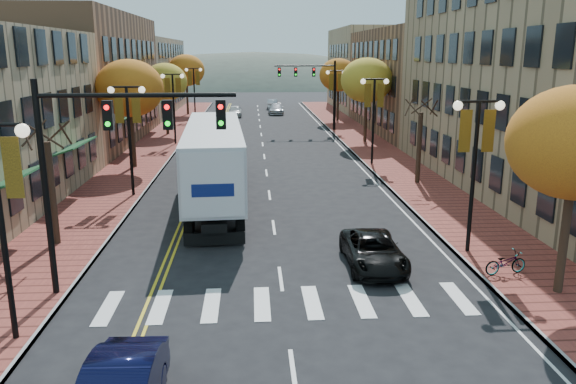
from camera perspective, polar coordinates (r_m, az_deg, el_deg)
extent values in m
plane|color=black|center=(16.43, 0.00, -14.19)|extent=(200.00, 200.00, 0.00)
cube|color=brown|center=(48.25, -13.34, 4.44)|extent=(4.00, 85.00, 0.15)
cube|color=brown|center=(48.60, 8.15, 4.74)|extent=(4.00, 85.00, 0.15)
cube|color=brown|center=(52.99, -21.76, 10.56)|extent=(12.00, 24.00, 11.00)
cube|color=#9E8966|center=(77.20, -16.05, 11.21)|extent=(12.00, 26.00, 9.50)
cube|color=brown|center=(59.77, 15.54, 10.83)|extent=(15.00, 24.00, 10.00)
cube|color=#9E8966|center=(80.86, 10.42, 12.15)|extent=(15.00, 20.00, 11.00)
cylinder|color=#382619|center=(24.48, -22.84, -0.14)|extent=(0.28, 0.28, 4.20)
cylinder|color=#382619|center=(39.62, -15.52, 5.99)|extent=(0.28, 0.28, 4.90)
ellipsoid|color=orange|center=(39.35, -15.79, 10.12)|extent=(4.48, 4.48, 3.81)
cylinder|color=#382619|center=(55.30, -12.22, 8.13)|extent=(0.28, 0.28, 4.55)
ellipsoid|color=gold|center=(55.11, -12.36, 10.86)|extent=(4.16, 4.16, 3.54)
cylinder|color=#382619|center=(73.07, -10.21, 9.77)|extent=(0.28, 0.28, 5.04)
ellipsoid|color=orange|center=(72.93, -10.31, 12.07)|extent=(4.61, 4.61, 3.92)
cylinder|color=#382619|center=(19.95, 26.38, -3.02)|extent=(0.28, 0.28, 4.55)
ellipsoid|color=orange|center=(19.41, 27.22, 4.48)|extent=(4.16, 4.16, 3.54)
cylinder|color=#382619|center=(34.38, 13.17, 4.39)|extent=(0.28, 0.28, 4.20)
cylinder|color=#382619|center=(49.73, 7.90, 7.89)|extent=(0.28, 0.28, 4.90)
ellipsoid|color=gold|center=(49.51, 8.01, 11.18)|extent=(4.48, 4.48, 3.81)
cylinder|color=#382619|center=(65.42, 5.09, 9.34)|extent=(0.28, 0.28, 4.76)
ellipsoid|color=orange|center=(65.26, 5.14, 11.77)|extent=(4.35, 4.35, 3.70)
cylinder|color=black|center=(16.56, -26.94, -4.27)|extent=(0.16, 0.16, 6.00)
sphere|color=#FFF2CC|center=(15.67, -25.38, 5.65)|extent=(0.36, 0.36, 0.36)
cube|color=#BD8719|center=(15.94, -26.20, 2.22)|extent=(0.45, 0.03, 1.60)
cylinder|color=black|center=(31.51, -15.75, 4.77)|extent=(0.16, 0.16, 6.00)
cylinder|color=black|center=(31.20, -16.12, 10.21)|extent=(1.60, 0.10, 0.10)
sphere|color=#FFF2CC|center=(31.38, -17.55, 9.86)|extent=(0.36, 0.36, 0.36)
sphere|color=#FFF2CC|center=(31.05, -14.64, 10.01)|extent=(0.36, 0.36, 0.36)
cube|color=#BD8719|center=(31.38, -16.80, 8.17)|extent=(0.45, 0.03, 1.60)
cube|color=#BD8719|center=(31.19, -15.17, 8.24)|extent=(0.45, 0.03, 1.60)
cylinder|color=black|center=(49.12, -11.50, 8.14)|extent=(0.16, 0.16, 6.00)
cylinder|color=black|center=(48.92, -11.68, 11.64)|extent=(1.60, 0.10, 0.10)
sphere|color=#FFF2CC|center=(49.04, -12.61, 11.42)|extent=(0.36, 0.36, 0.36)
sphere|color=#FFF2CC|center=(48.83, -10.72, 11.50)|extent=(0.36, 0.36, 0.36)
cube|color=#BD8719|center=(49.04, -12.14, 10.33)|extent=(0.45, 0.03, 1.60)
cube|color=#BD8719|center=(48.92, -11.08, 10.37)|extent=(0.45, 0.03, 1.60)
cylinder|color=black|center=(66.94, -9.48, 9.71)|extent=(0.16, 0.16, 6.00)
cylinder|color=black|center=(66.80, -9.59, 12.28)|extent=(1.60, 0.10, 0.10)
sphere|color=#FFF2CC|center=(66.88, -10.28, 12.12)|extent=(0.36, 0.36, 0.36)
sphere|color=#FFF2CC|center=(66.73, -8.88, 12.17)|extent=(0.36, 0.36, 0.36)
cube|color=#BD8719|center=(66.88, -9.94, 11.32)|extent=(0.45, 0.03, 1.60)
cube|color=#BD8719|center=(66.79, -9.16, 11.35)|extent=(0.45, 0.03, 1.60)
cylinder|color=black|center=(22.63, 18.27, 1.13)|extent=(0.16, 0.16, 6.00)
cylinder|color=black|center=(22.19, 18.87, 8.70)|extent=(1.60, 0.10, 0.10)
sphere|color=#FFF2CC|center=(21.92, 16.88, 8.40)|extent=(0.36, 0.36, 0.36)
sphere|color=#FFF2CC|center=(22.52, 20.74, 8.23)|extent=(0.36, 0.36, 0.36)
cube|color=#BD8719|center=(22.14, 17.56, 5.92)|extent=(0.45, 0.03, 1.60)
cube|color=#BD8719|center=(22.48, 19.71, 5.87)|extent=(0.45, 0.03, 1.60)
cylinder|color=black|center=(39.65, 8.65, 6.93)|extent=(0.16, 0.16, 6.00)
cylinder|color=black|center=(39.41, 8.81, 11.26)|extent=(1.60, 0.10, 0.10)
sphere|color=#FFF2CC|center=(39.25, 7.64, 11.07)|extent=(0.36, 0.36, 0.36)
sphere|color=#FFF2CC|center=(39.59, 9.96, 11.01)|extent=(0.36, 0.36, 0.36)
cube|color=#BD8719|center=(39.38, 8.10, 9.68)|extent=(0.45, 0.03, 1.60)
cube|color=#BD8719|center=(39.57, 9.40, 9.65)|extent=(0.45, 0.03, 1.60)
cylinder|color=black|center=(57.28, 4.82, 9.16)|extent=(0.16, 0.16, 6.00)
cylinder|color=black|center=(57.11, 4.88, 12.16)|extent=(1.60, 0.10, 0.10)
sphere|color=#FFF2CC|center=(57.00, 4.06, 12.02)|extent=(0.36, 0.36, 0.36)
sphere|color=#FFF2CC|center=(57.23, 5.69, 12.00)|extent=(0.36, 0.36, 0.36)
cube|color=#BD8719|center=(57.08, 4.40, 11.07)|extent=(0.45, 0.03, 1.60)
cube|color=#BD8719|center=(57.22, 5.31, 11.05)|extent=(0.45, 0.03, 1.60)
cylinder|color=black|center=(19.09, -23.40, -0.08)|extent=(0.20, 0.20, 7.00)
cylinder|color=black|center=(17.83, -15.11, 9.47)|extent=(6.00, 0.14, 0.14)
cube|color=black|center=(18.08, -17.81, 7.43)|extent=(0.30, 0.25, 0.90)
sphere|color=#FF0C0C|center=(17.92, -17.97, 8.17)|extent=(0.16, 0.16, 0.16)
cube|color=black|center=(17.73, -12.11, 7.67)|extent=(0.30, 0.25, 0.90)
sphere|color=#FF0C0C|center=(17.57, -12.22, 8.42)|extent=(0.16, 0.16, 0.16)
cube|color=black|center=(17.57, -6.83, 7.82)|extent=(0.30, 0.25, 0.90)
sphere|color=#FF0C0C|center=(17.41, -6.88, 8.59)|extent=(0.16, 0.16, 0.16)
cylinder|color=black|center=(57.22, 4.73, 9.66)|extent=(0.20, 0.20, 7.00)
cylinder|color=black|center=(56.72, 1.71, 12.70)|extent=(6.00, 0.14, 0.14)
cube|color=black|center=(56.82, 2.63, 12.09)|extent=(0.30, 0.25, 0.90)
sphere|color=#FF0C0C|center=(56.68, 2.65, 12.34)|extent=(0.16, 0.16, 0.16)
cube|color=black|center=(56.66, 0.78, 12.10)|extent=(0.30, 0.25, 0.90)
sphere|color=#FF0C0C|center=(56.51, 0.80, 12.34)|extent=(0.16, 0.16, 0.16)
cube|color=black|center=(56.55, -0.89, 12.09)|extent=(0.30, 0.25, 0.90)
sphere|color=#FF0C0C|center=(56.40, -0.88, 12.34)|extent=(0.16, 0.16, 0.16)
cube|color=black|center=(29.25, -7.41, 0.27)|extent=(1.77, 13.59, 0.37)
cube|color=silver|center=(28.87, -7.52, 3.79)|extent=(3.44, 13.68, 2.92)
cube|color=black|center=(37.26, -7.37, 4.54)|extent=(2.77, 3.27, 2.61)
cylinder|color=black|center=(24.16, -10.06, -3.67)|extent=(0.42, 1.06, 1.04)
cylinder|color=black|center=(24.12, -4.85, -3.53)|extent=(0.42, 1.06, 1.04)
cylinder|color=black|center=(25.35, -9.92, -2.82)|extent=(0.42, 1.06, 1.04)
cylinder|color=black|center=(25.32, -4.96, -2.68)|extent=(0.42, 1.06, 1.04)
cylinder|color=black|center=(36.28, -9.05, 2.30)|extent=(0.42, 1.06, 1.04)
cylinder|color=black|center=(36.25, -5.59, 2.40)|extent=(0.42, 1.06, 1.04)
cylinder|color=black|center=(38.53, -8.93, 2.98)|extent=(0.42, 1.06, 1.04)
cylinder|color=black|center=(38.50, -5.67, 3.08)|extent=(0.42, 1.06, 1.04)
imported|color=black|center=(21.16, 8.67, -5.93)|extent=(2.05, 4.39, 1.22)
imported|color=silver|center=(70.76, -5.40, 8.19)|extent=(1.65, 4.10, 1.40)
imported|color=#A2A1A9|center=(73.34, -1.25, 8.42)|extent=(1.91, 4.58, 1.32)
imported|color=#B5B4BD|center=(80.82, -1.59, 8.94)|extent=(1.66, 4.18, 1.35)
imported|color=gray|center=(21.33, 21.23, -6.71)|extent=(1.67, 0.85, 0.84)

